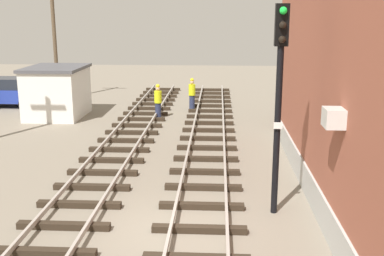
% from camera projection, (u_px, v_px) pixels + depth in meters
% --- Properties ---
extents(ground_plane, '(80.00, 80.00, 0.00)m').
position_uv_depth(ground_plane, '(171.00, 232.00, 12.45)').
color(ground_plane, slate).
extents(track_near_building, '(2.50, 47.39, 0.32)m').
position_uv_depth(track_near_building, '(199.00, 228.00, 12.38)').
color(track_near_building, '#2D2319').
rests_on(track_near_building, ground).
extents(track_centre, '(2.50, 47.39, 0.32)m').
position_uv_depth(track_centre, '(64.00, 225.00, 12.57)').
color(track_centre, '#2D2319').
rests_on(track_centre, ground).
extents(signal_mast, '(0.36, 0.40, 5.84)m').
position_uv_depth(signal_mast, '(279.00, 87.00, 12.77)').
color(signal_mast, black).
rests_on(signal_mast, ground).
extents(control_hut, '(3.00, 3.80, 2.76)m').
position_uv_depth(control_hut, '(57.00, 92.00, 25.86)').
color(control_hut, silver).
rests_on(control_hut, ground).
extents(parked_car_blue, '(4.20, 2.04, 1.76)m').
position_uv_depth(parked_car_blue, '(9.00, 92.00, 28.77)').
color(parked_car_blue, '#23389E').
rests_on(parked_car_blue, ground).
extents(utility_pole_far, '(1.80, 0.24, 8.06)m').
position_uv_depth(utility_pole_far, '(54.00, 35.00, 30.15)').
color(utility_pole_far, brown).
rests_on(utility_pole_far, ground).
extents(track_worker_foreground, '(0.40, 0.40, 1.87)m').
position_uv_depth(track_worker_foreground, '(158.00, 101.00, 25.56)').
color(track_worker_foreground, '#262D4C').
rests_on(track_worker_foreground, ground).
extents(track_worker_distant, '(0.40, 0.40, 1.87)m').
position_uv_depth(track_worker_distant, '(192.00, 94.00, 27.88)').
color(track_worker_distant, '#262D4C').
rests_on(track_worker_distant, ground).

